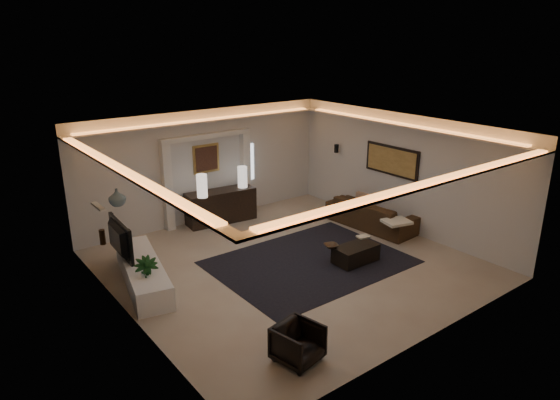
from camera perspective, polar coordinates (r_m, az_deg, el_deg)
floor at (r=10.77m, az=1.10°, el=-7.34°), size 7.00×7.00×0.00m
ceiling at (r=9.86m, az=1.20°, el=8.02°), size 7.00×7.00×0.00m
wall_back at (r=13.03m, az=-8.48°, el=3.89°), size 7.00×0.00×7.00m
wall_front at (r=7.98m, az=17.06°, el=-6.36°), size 7.00×0.00×7.00m
wall_left at (r=8.63m, az=-17.45°, el=-4.48°), size 0.00×7.00×7.00m
wall_right at (r=12.61m, az=13.73°, el=3.06°), size 0.00×7.00×7.00m
cove_soffit at (r=9.91m, az=1.19°, el=6.43°), size 7.00×7.00×0.04m
daylight_slit at (r=13.72m, az=-3.48°, el=4.36°), size 0.25×0.03×1.00m
area_rug at (r=10.86m, az=3.43°, el=-7.10°), size 4.00×3.00×0.01m
pilaster_left at (r=12.55m, az=-12.76°, el=1.39°), size 0.22×0.20×2.20m
pilaster_right at (r=13.61m, az=-3.97°, el=3.15°), size 0.22×0.20×2.20m
alcove_header at (r=12.77m, az=-8.43°, el=7.27°), size 2.52×0.20×0.12m
painting_frame at (r=12.96m, az=-8.45°, el=4.72°), size 0.74×0.04×0.74m
painting_canvas at (r=12.94m, az=-8.40°, el=4.70°), size 0.62×0.02×0.62m
art_panel_frame at (r=12.71m, az=12.69°, el=4.42°), size 0.04×1.64×0.74m
art_panel_gold at (r=12.69m, az=12.61°, el=4.41°), size 0.02×1.50×0.62m
wall_sconce at (r=13.91m, az=6.47°, el=5.87°), size 0.12×0.12×0.22m
wall_niche at (r=9.83m, az=-20.10°, el=-0.69°), size 0.10×0.55×0.04m
console at (r=13.06m, az=-6.77°, el=-0.82°), size 1.86×0.74×0.91m
lamp_left at (r=12.39m, az=-8.91°, el=1.37°), size 0.35×0.35×0.58m
lamp_right at (r=13.09m, az=-4.32°, el=2.47°), size 0.31×0.31×0.56m
media_ledge at (r=10.25m, az=-15.45°, el=-8.06°), size 1.21×2.72×0.50m
tv at (r=10.37m, az=-18.42°, el=-4.44°), size 1.28×0.24×0.73m
figurine at (r=11.13m, az=-19.67°, el=-4.00°), size 0.15×0.15×0.33m
ginger_jar at (r=9.64m, az=-18.15°, el=0.30°), size 0.41×0.41×0.33m
plant at (r=9.61m, az=-15.01°, el=-8.69°), size 0.52×0.52×0.81m
sofa at (r=12.87m, az=10.44°, el=-1.56°), size 2.43×1.09×0.69m
throw_blanket at (r=11.87m, az=13.21°, el=-2.43°), size 0.70×0.62×0.07m
throw_pillow at (r=13.16m, az=9.53°, el=-0.11°), size 0.18×0.43×0.42m
coffee_table at (r=10.89m, az=8.66°, el=-6.08°), size 0.97×0.53×0.36m
bowl at (r=10.64m, az=5.87°, el=-5.12°), size 0.38×0.38×0.07m
magazine at (r=11.26m, az=9.52°, el=-4.04°), size 0.30×0.24×0.03m
armchair at (r=7.74m, az=2.07°, el=-16.10°), size 0.76×0.77×0.60m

